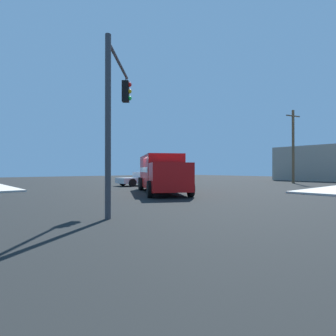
{
  "coord_description": "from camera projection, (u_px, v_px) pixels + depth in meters",
  "views": [
    {
      "loc": [
        15.0,
        -11.56,
        1.64
      ],
      "look_at": [
        0.75,
        0.88,
        1.76
      ],
      "focal_mm": 28.19,
      "sensor_mm": 36.0,
      "label": 1
    }
  ],
  "objects": [
    {
      "name": "ground_plane",
      "position": [
        152.0,
        193.0,
        18.89
      ],
      "size": [
        100.0,
        100.0,
        0.0
      ],
      "primitive_type": "plane",
      "color": "black"
    },
    {
      "name": "delivery_truck",
      "position": [
        161.0,
        173.0,
        18.93
      ],
      "size": [
        8.26,
        6.29,
        2.69
      ],
      "color": "red",
      "rests_on": "ground"
    },
    {
      "name": "traffic_light_primary",
      "position": [
        115.0,
        107.0,
        9.86
      ],
      "size": [
        2.74,
        2.52,
        6.17
      ],
      "color": "#38383D",
      "rests_on": "ground"
    },
    {
      "name": "pickup_silver",
      "position": [
        143.0,
        178.0,
        27.23
      ],
      "size": [
        2.55,
        5.33,
        1.38
      ],
      "color": "#B7BABF",
      "rests_on": "ground"
    },
    {
      "name": "utility_pole",
      "position": [
        293.0,
        145.0,
        31.84
      ],
      "size": [
        0.74,
        2.14,
        8.84
      ],
      "color": "brown",
      "rests_on": "ground"
    }
  ]
}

